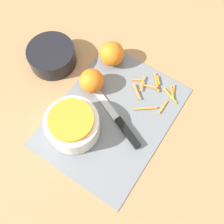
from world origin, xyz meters
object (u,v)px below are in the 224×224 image
object	(u,v)px
orange_right	(92,81)
orange_left	(112,54)
knife	(123,126)
bowl_speckled	(73,125)
bowl_dark	(52,56)

from	to	relation	value
orange_right	orange_left	bearing A→B (deg)	1.64
orange_right	knife	bearing A→B (deg)	-111.76
bowl_speckled	bowl_dark	world-z (taller)	bowl_speckled
bowl_speckled	orange_left	world-z (taller)	bowl_speckled
knife	bowl_speckled	bearing A→B (deg)	59.48
bowl_speckled	knife	xyz separation A→B (m)	(0.09, -0.12, -0.04)
orange_left	orange_right	size ratio (longest dim) A/B	1.06
knife	orange_left	bearing A→B (deg)	-25.80
orange_right	bowl_dark	bearing A→B (deg)	86.72
orange_left	bowl_dark	bearing A→B (deg)	123.11
orange_left	orange_right	distance (m)	0.12
bowl_dark	knife	distance (m)	0.34
bowl_dark	orange_left	world-z (taller)	orange_left
orange_right	bowl_speckled	bearing A→B (deg)	-165.07
bowl_speckled	orange_left	bearing A→B (deg)	9.20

